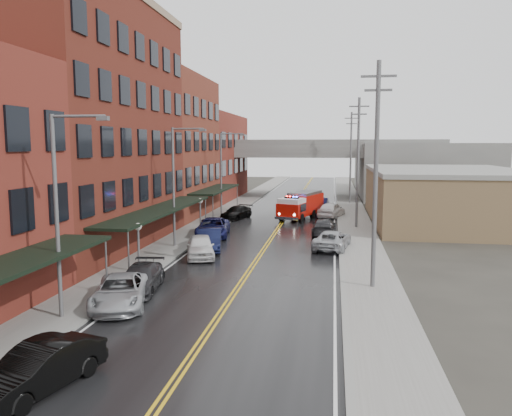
{
  "coord_description": "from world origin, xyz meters",
  "views": [
    {
      "loc": [
        5.01,
        -11.76,
        7.68
      ],
      "look_at": [
        -0.72,
        25.08,
        3.0
      ],
      "focal_mm": 35.0,
      "sensor_mm": 36.0,
      "label": 1
    }
  ],
  "objects": [
    {
      "name": "road",
      "position": [
        0.0,
        30.0,
        0.01
      ],
      "size": [
        11.0,
        160.0,
        0.02
      ],
      "primitive_type": "cube",
      "color": "black",
      "rests_on": "ground"
    },
    {
      "name": "sidewalk_left",
      "position": [
        -7.3,
        30.0,
        0.07
      ],
      "size": [
        3.0,
        160.0,
        0.15
      ],
      "primitive_type": "cube",
      "color": "slate",
      "rests_on": "ground"
    },
    {
      "name": "sidewalk_right",
      "position": [
        7.3,
        30.0,
        0.07
      ],
      "size": [
        3.0,
        160.0,
        0.15
      ],
      "primitive_type": "cube",
      "color": "slate",
      "rests_on": "ground"
    },
    {
      "name": "curb_left",
      "position": [
        -5.65,
        30.0,
        0.07
      ],
      "size": [
        0.3,
        160.0,
        0.15
      ],
      "primitive_type": "cube",
      "color": "gray",
      "rests_on": "ground"
    },
    {
      "name": "curb_right",
      "position": [
        5.65,
        30.0,
        0.07
      ],
      "size": [
        0.3,
        160.0,
        0.15
      ],
      "primitive_type": "cube",
      "color": "gray",
      "rests_on": "ground"
    },
    {
      "name": "brick_building_b",
      "position": [
        -13.3,
        23.0,
        9.0
      ],
      "size": [
        9.0,
        20.0,
        18.0
      ],
      "primitive_type": "cube",
      "color": "#562116",
      "rests_on": "ground"
    },
    {
      "name": "brick_building_c",
      "position": [
        -13.3,
        40.5,
        7.5
      ],
      "size": [
        9.0,
        15.0,
        15.0
      ],
      "primitive_type": "cube",
      "color": "brown",
      "rests_on": "ground"
    },
    {
      "name": "brick_building_far",
      "position": [
        -13.3,
        58.0,
        6.0
      ],
      "size": [
        9.0,
        20.0,
        12.0
      ],
      "primitive_type": "cube",
      "color": "maroon",
      "rests_on": "ground"
    },
    {
      "name": "tan_building",
      "position": [
        16.0,
        40.0,
        2.5
      ],
      "size": [
        14.0,
        22.0,
        5.0
      ],
      "primitive_type": "cube",
      "color": "brown",
      "rests_on": "ground"
    },
    {
      "name": "right_far_block",
      "position": [
        18.0,
        70.0,
        4.0
      ],
      "size": [
        18.0,
        30.0,
        8.0
      ],
      "primitive_type": "cube",
      "color": "slate",
      "rests_on": "ground"
    },
    {
      "name": "awning_1",
      "position": [
        -7.49,
        23.0,
        2.99
      ],
      "size": [
        2.6,
        18.0,
        3.09
      ],
      "color": "black",
      "rests_on": "ground"
    },
    {
      "name": "awning_2",
      "position": [
        -7.49,
        40.5,
        2.99
      ],
      "size": [
        2.6,
        13.0,
        3.09
      ],
      "color": "black",
      "rests_on": "ground"
    },
    {
      "name": "globe_lamp_1",
      "position": [
        -6.4,
        16.0,
        2.31
      ],
      "size": [
        0.44,
        0.44,
        3.12
      ],
      "color": "#59595B",
      "rests_on": "ground"
    },
    {
      "name": "globe_lamp_2",
      "position": [
        -6.4,
        30.0,
        2.31
      ],
      "size": [
        0.44,
        0.44,
        3.12
      ],
      "color": "#59595B",
      "rests_on": "ground"
    },
    {
      "name": "street_lamp_0",
      "position": [
        -6.55,
        8.0,
        5.19
      ],
      "size": [
        2.64,
        0.22,
        9.0
      ],
      "color": "#59595B",
      "rests_on": "ground"
    },
    {
      "name": "street_lamp_1",
      "position": [
        -6.55,
        24.0,
        5.19
      ],
      "size": [
        2.64,
        0.22,
        9.0
      ],
      "color": "#59595B",
      "rests_on": "ground"
    },
    {
      "name": "street_lamp_2",
      "position": [
        -6.55,
        40.0,
        5.19
      ],
      "size": [
        2.64,
        0.22,
        9.0
      ],
      "color": "#59595B",
      "rests_on": "ground"
    },
    {
      "name": "utility_pole_0",
      "position": [
        7.2,
        15.0,
        6.31
      ],
      "size": [
        1.8,
        0.24,
        12.0
      ],
      "color": "#59595B",
      "rests_on": "ground"
    },
    {
      "name": "utility_pole_1",
      "position": [
        7.2,
        35.0,
        6.31
      ],
      "size": [
        1.8,
        0.24,
        12.0
      ],
      "color": "#59595B",
      "rests_on": "ground"
    },
    {
      "name": "utility_pole_2",
      "position": [
        7.2,
        55.0,
        6.31
      ],
      "size": [
        1.8,
        0.24,
        12.0
      ],
      "color": "#59595B",
      "rests_on": "ground"
    },
    {
      "name": "overpass",
      "position": [
        0.0,
        62.0,
        5.99
      ],
      "size": [
        40.0,
        10.0,
        7.5
      ],
      "color": "slate",
      "rests_on": "ground"
    },
    {
      "name": "fire_truck",
      "position": [
        1.67,
        40.55,
        1.5
      ],
      "size": [
        4.78,
        7.97,
        2.77
      ],
      "rotation": [
        0.0,
        0.0,
        -0.31
      ],
      "color": "#AD1008",
      "rests_on": "ground"
    },
    {
      "name": "parked_car_left_1",
      "position": [
        -3.98,
        1.86,
        0.75
      ],
      "size": [
        2.7,
        4.82,
        1.51
      ],
      "primitive_type": "imported",
      "rotation": [
        0.0,
        0.0,
        -0.26
      ],
      "color": "black",
      "rests_on": "ground"
    },
    {
      "name": "parked_car_left_2",
      "position": [
        -5.0,
        10.2,
        0.73
      ],
      "size": [
        3.73,
        5.69,
        1.45
      ],
      "primitive_type": "imported",
      "rotation": [
        0.0,
        0.0,
        0.27
      ],
      "color": "#A1A4A9",
      "rests_on": "ground"
    },
    {
      "name": "parked_car_left_3",
      "position": [
        -5.0,
        12.75,
        0.69
      ],
      "size": [
        2.55,
        4.96,
        1.38
      ],
      "primitive_type": "imported",
      "rotation": [
        0.0,
        0.0,
        0.13
      ],
      "color": "#232326",
      "rests_on": "ground"
    },
    {
      "name": "parked_car_left_4",
      "position": [
        -3.96,
        20.97,
        0.78
      ],
      "size": [
        3.07,
        4.92,
        1.56
      ],
      "primitive_type": "imported",
      "rotation": [
        0.0,
        0.0,
        0.29
      ],
      "color": "silver",
      "rests_on": "ground"
    },
    {
      "name": "parked_car_left_5",
      "position": [
        -3.93,
        23.41,
        0.79
      ],
      "size": [
        2.63,
        5.03,
        1.58
      ],
      "primitive_type": "imported",
      "rotation": [
        0.0,
        0.0,
        0.21
      ],
      "color": "black",
      "rests_on": "ground"
    },
    {
      "name": "parked_car_left_6",
      "position": [
        -5.0,
        28.82,
        0.78
      ],
      "size": [
        3.37,
        5.94,
        1.56
      ],
      "primitive_type": "imported",
      "rotation": [
        0.0,
        0.0,
        0.14
      ],
      "color": "#121546",
      "rests_on": "ground"
    },
    {
      "name": "parked_car_left_7",
      "position": [
        -5.0,
        39.2,
        0.67
      ],
      "size": [
        3.14,
        4.99,
        1.35
      ],
      "primitive_type": "imported",
      "rotation": [
        0.0,
        0.0,
        -0.29
      ],
      "color": "black",
      "rests_on": "ground"
    },
    {
      "name": "parked_car_right_0",
      "position": [
        5.0,
        25.21,
        0.7
      ],
      "size": [
        3.1,
        5.36,
        1.41
      ],
      "primitive_type": "imported",
      "rotation": [
        0.0,
        0.0,
        2.98
      ],
      "color": "#A4A7AC",
      "rests_on": "ground"
    },
    {
      "name": "parked_car_right_1",
      "position": [
        4.29,
        31.13,
        0.7
      ],
      "size": [
        2.09,
        4.88,
        1.4
      ],
      "primitive_type": "imported",
      "rotation": [
        0.0,
        0.0,
        3.12
      ],
      "color": "#28282B",
      "rests_on": "ground"
    },
    {
      "name": "parked_car_right_2",
      "position": [
        4.86,
        41.8,
        0.84
      ],
      "size": [
        3.32,
        5.28,
        1.68
      ],
      "primitive_type": "imported",
      "rotation": [
        0.0,
        0.0,
        2.85
      ],
      "color": "white",
      "rests_on": "ground"
    },
    {
      "name": "parked_car_right_3",
      "position": [
        3.6,
        47.8,
        0.77
      ],
      "size": [
        1.86,
        4.75,
        1.54
      ],
      "primitive_type": "imported",
      "rotation": [
        0.0,
        0.0,
        3.09
      ],
      "color": "black",
      "rests_on": "ground"
    }
  ]
}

